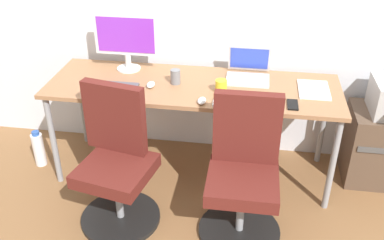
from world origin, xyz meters
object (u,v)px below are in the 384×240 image
Objects in this scene: water_bottle_on_floor at (39,149)px; open_laptop at (248,71)px; coffee_mug at (221,86)px; office_chair_left at (117,164)px; office_chair_right at (243,175)px; desktop_monitor at (126,38)px.

water_bottle_on_floor is 1.00× the size of open_laptop.
water_bottle_on_floor is at bearing -179.53° from coffee_mug.
office_chair_left and office_chair_right have the same top height.
desktop_monitor is 0.82m from coffee_mug.
open_laptop is at bearing -1.25° from desktop_monitor.
coffee_mug is at bearing 0.47° from water_bottle_on_floor.
desktop_monitor is (-0.94, 0.76, 0.58)m from office_chair_right.
office_chair_left is at bearing -142.89° from coffee_mug.
water_bottle_on_floor is 0.65× the size of desktop_monitor.
office_chair_right is at bearing -15.71° from water_bottle_on_floor.
desktop_monitor is at bearing 98.24° from office_chair_left.
open_laptop is at bearing 91.88° from office_chair_right.
office_chair_left is at bearing -81.76° from desktop_monitor.
coffee_mug is (-0.20, 0.47, 0.38)m from office_chair_right.
desktop_monitor reaches higher than office_chair_left.
desktop_monitor is at bearing 23.20° from water_bottle_on_floor.
coffee_mug is (-0.17, -0.27, -0.01)m from open_laptop.
desktop_monitor is at bearing 158.52° from coffee_mug.
desktop_monitor reaches higher than coffee_mug.
open_laptop reaches higher than office_chair_left.
open_laptop is (-0.02, 0.74, 0.39)m from office_chair_right.
open_laptop is (1.62, 0.28, 0.66)m from water_bottle_on_floor.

